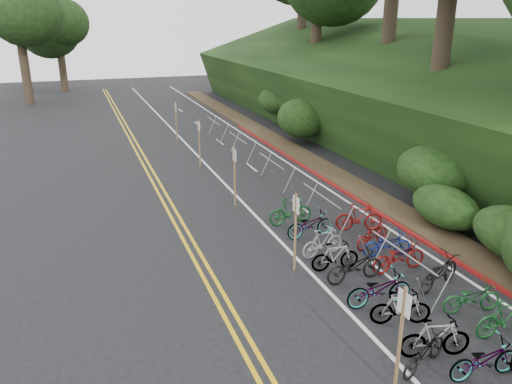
% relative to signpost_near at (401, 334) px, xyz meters
% --- Properties ---
extents(ground, '(120.00, 120.00, 0.00)m').
position_rel_signpost_near_xyz_m(ground, '(-0.40, 0.55, -1.41)').
color(ground, black).
rests_on(ground, ground).
extents(road_markings, '(7.47, 80.00, 0.01)m').
position_rel_signpost_near_xyz_m(road_markings, '(0.24, 10.65, -1.40)').
color(road_markings, gold).
rests_on(road_markings, ground).
extents(red_curb, '(0.25, 28.00, 0.10)m').
position_rel_signpost_near_xyz_m(red_curb, '(5.30, 12.55, -1.36)').
color(red_curb, maroon).
rests_on(red_curb, ground).
extents(embankment, '(14.30, 48.14, 9.11)m').
position_rel_signpost_near_xyz_m(embankment, '(12.57, 19.59, 1.16)').
color(embankment, black).
rests_on(embankment, ground).
extents(bike_racks_rest, '(1.14, 23.00, 1.17)m').
position_rel_signpost_near_xyz_m(bike_racks_rest, '(2.60, 13.55, -0.55)').
color(bike_racks_rest, gray).
rests_on(bike_racks_rest, ground).
extents(signpost_near, '(0.08, 0.40, 2.46)m').
position_rel_signpost_near_xyz_m(signpost_near, '(0.00, 0.00, 0.00)').
color(signpost_near, brown).
rests_on(signpost_near, ground).
extents(signposts_rest, '(0.08, 18.40, 2.50)m').
position_rel_signpost_near_xyz_m(signposts_rest, '(0.20, 14.55, 0.02)').
color(signposts_rest, brown).
rests_on(signposts_rest, ground).
extents(bike_front, '(1.14, 1.71, 0.85)m').
position_rel_signpost_near_xyz_m(bike_front, '(1.02, 0.42, -0.98)').
color(bike_front, black).
rests_on(bike_front, ground).
extents(bike_valet, '(3.24, 13.26, 1.07)m').
position_rel_signpost_near_xyz_m(bike_valet, '(2.54, 2.68, -0.93)').
color(bike_valet, slate).
rests_on(bike_valet, ground).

